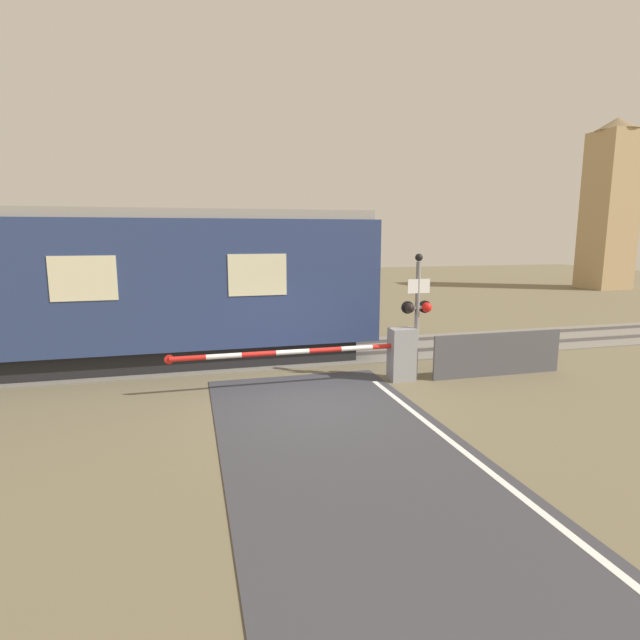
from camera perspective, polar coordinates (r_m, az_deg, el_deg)
The scene contains 7 objects.
ground_plane at distance 10.67m, azimuth -0.98°, elevation -9.36°, with size 80.00×80.00×0.00m, color #6B6047.
track_bed at distance 14.65m, azimuth -4.96°, elevation -3.96°, with size 36.00×3.20×0.13m.
train at distance 14.29m, azimuth -24.28°, elevation 3.33°, with size 14.74×2.94×4.12m.
crossing_barrier at distance 12.03m, azimuth 7.41°, elevation -3.86°, with size 5.77×0.44×1.28m.
signal_post at distance 12.12m, azimuth 11.07°, elevation 1.27°, with size 0.75×0.26×3.05m.
distant_building at distance 37.38m, azimuth 30.21°, elevation 11.38°, with size 2.71×2.71×10.60m.
roadside_fence at distance 13.20m, azimuth 19.67°, elevation -3.70°, with size 3.52×0.06×1.10m.
Camera 1 is at (-2.40, -9.79, 3.50)m, focal length 28.00 mm.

